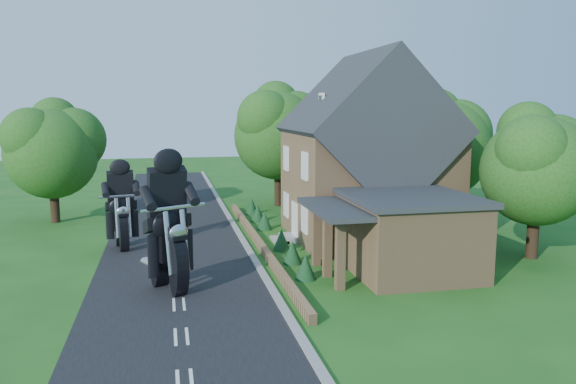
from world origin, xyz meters
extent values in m
plane|color=#1C4F16|center=(0.00, 0.00, 0.00)|extent=(120.00, 120.00, 0.00)
cube|color=black|center=(0.00, 0.00, 0.01)|extent=(7.00, 80.00, 0.02)
cube|color=gray|center=(3.65, 0.00, 0.06)|extent=(0.30, 80.00, 0.12)
cube|color=#99744E|center=(4.30, 5.00, 0.20)|extent=(0.30, 22.00, 0.40)
cube|color=#99744E|center=(10.50, 6.00, 3.00)|extent=(8.00, 8.00, 6.00)
cube|color=#24272B|center=(10.50, 6.00, 6.00)|extent=(8.48, 8.64, 8.48)
cube|color=#99744E|center=(12.50, 6.00, 9.20)|extent=(0.60, 0.90, 1.60)
cube|color=white|center=(7.90, 6.00, 7.50)|extent=(0.12, 0.80, 0.90)
cube|color=black|center=(7.84, 6.00, 7.50)|extent=(0.04, 0.55, 0.65)
cube|color=white|center=(6.44, 6.00, 1.05)|extent=(0.10, 1.10, 2.10)
cube|color=gray|center=(6.10, 6.00, 0.15)|extent=(0.80, 1.60, 0.30)
cube|color=gray|center=(5.60, 6.00, 0.07)|extent=(0.80, 1.60, 0.15)
cube|color=white|center=(6.44, 3.80, 1.60)|extent=(0.10, 1.10, 1.40)
cube|color=black|center=(6.42, 3.80, 1.60)|extent=(0.04, 0.92, 1.22)
cube|color=white|center=(6.44, 8.20, 1.60)|extent=(0.10, 1.10, 1.40)
cube|color=black|center=(6.42, 8.20, 1.60)|extent=(0.04, 0.92, 1.22)
cube|color=white|center=(6.44, 3.80, 4.30)|extent=(0.10, 1.10, 1.40)
cube|color=black|center=(6.42, 3.80, 4.30)|extent=(0.04, 0.92, 1.22)
cube|color=white|center=(6.44, 8.20, 4.30)|extent=(0.10, 1.10, 1.40)
cube|color=black|center=(6.42, 8.20, 4.30)|extent=(0.04, 0.92, 1.22)
cube|color=#99744E|center=(10.00, -0.80, 1.60)|extent=(5.00, 5.60, 3.20)
cube|color=#24272B|center=(10.00, -0.80, 3.32)|extent=(5.30, 5.94, 0.24)
cube|color=#24272B|center=(6.90, -0.80, 2.95)|extent=(2.60, 5.32, 0.22)
cube|color=#99744E|center=(6.30, -2.60, 1.40)|extent=(0.35, 0.35, 2.80)
cube|color=#99744E|center=(6.30, -0.80, 1.40)|extent=(0.35, 0.35, 2.80)
cube|color=#99744E|center=(6.30, 1.00, 1.40)|extent=(0.35, 0.35, 2.80)
cylinder|color=black|center=(17.00, 0.00, 1.40)|extent=(0.56, 0.56, 2.80)
sphere|color=#1D4914|center=(17.00, 0.00, 4.23)|extent=(5.20, 5.20, 5.20)
sphere|color=#1D4914|center=(18.17, 0.52, 5.01)|extent=(3.74, 3.74, 3.74)
sphere|color=#1D4914|center=(16.09, -0.78, 5.27)|extent=(3.22, 3.22, 3.22)
sphere|color=#1D4914|center=(17.10, 1.04, 6.05)|extent=(2.86, 2.86, 2.86)
cylinder|color=black|center=(16.50, 8.50, 1.50)|extent=(0.56, 0.56, 3.00)
sphere|color=#1D4914|center=(16.50, 8.50, 4.65)|extent=(6.00, 6.00, 6.00)
sphere|color=#1D4914|center=(17.85, 9.10, 5.55)|extent=(4.32, 4.32, 4.32)
sphere|color=#1D4914|center=(15.45, 7.60, 5.85)|extent=(3.72, 3.72, 3.72)
sphere|color=#1D4914|center=(16.60, 9.70, 6.75)|extent=(3.30, 3.30, 3.30)
cylinder|color=black|center=(14.00, 16.00, 1.80)|extent=(0.56, 0.56, 3.60)
sphere|color=#1D4914|center=(14.00, 16.00, 5.58)|extent=(7.20, 7.20, 7.20)
sphere|color=#1D4914|center=(15.62, 16.72, 6.66)|extent=(5.18, 5.18, 5.18)
sphere|color=#1D4914|center=(12.74, 14.92, 7.02)|extent=(4.46, 4.46, 4.46)
sphere|color=#1D4914|center=(14.10, 17.44, 8.10)|extent=(3.96, 3.96, 3.96)
cylinder|color=black|center=(8.00, 17.00, 1.70)|extent=(0.56, 0.56, 3.40)
sphere|color=#1D4914|center=(8.00, 17.00, 5.16)|extent=(6.40, 6.40, 6.40)
sphere|color=#1D4914|center=(9.44, 17.64, 6.12)|extent=(4.61, 4.61, 4.61)
sphere|color=#1D4914|center=(6.88, 16.04, 6.44)|extent=(3.97, 3.97, 3.97)
sphere|color=#1D4914|center=(8.10, 18.28, 7.40)|extent=(3.52, 3.52, 3.52)
cylinder|color=black|center=(-7.00, 14.00, 1.40)|extent=(0.56, 0.56, 2.80)
sphere|color=#1D4914|center=(-7.00, 14.00, 4.34)|extent=(5.60, 5.60, 5.60)
sphere|color=#1D4914|center=(-5.74, 14.56, 5.18)|extent=(4.03, 4.03, 4.03)
sphere|color=#1D4914|center=(-7.98, 13.16, 5.46)|extent=(3.47, 3.47, 3.47)
sphere|color=#1D4914|center=(-6.90, 15.12, 6.30)|extent=(3.08, 3.08, 3.08)
cone|color=#103318|center=(5.30, -1.00, 0.55)|extent=(0.90, 0.90, 1.10)
cone|color=#103318|center=(5.30, 1.50, 0.55)|extent=(0.90, 0.90, 1.10)
cone|color=#103318|center=(5.30, 4.00, 0.55)|extent=(0.90, 0.90, 1.10)
cone|color=#103318|center=(5.30, 9.00, 0.55)|extent=(0.90, 0.90, 1.10)
cone|color=#103318|center=(5.30, 11.50, 0.55)|extent=(0.90, 0.90, 1.10)
cone|color=#103318|center=(5.30, 14.00, 0.55)|extent=(0.90, 0.90, 1.10)
camera|label=1|loc=(-0.30, -23.15, 7.16)|focal=35.00mm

